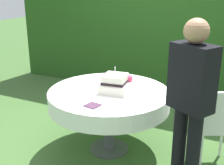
% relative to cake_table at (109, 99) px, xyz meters
% --- Properties ---
extents(ground_plane, '(20.00, 20.00, 0.00)m').
position_rel_cake_table_xyz_m(ground_plane, '(0.00, 0.00, -0.63)').
color(ground_plane, '#3D602D').
extents(foliage_hedge, '(5.65, 0.40, 2.60)m').
position_rel_cake_table_xyz_m(foliage_hedge, '(0.00, 2.15, 0.67)').
color(foliage_hedge, '#234C19').
rests_on(foliage_hedge, ground_plane).
extents(cake_table, '(1.33, 1.33, 0.72)m').
position_rel_cake_table_xyz_m(cake_table, '(0.00, 0.00, 0.00)').
color(cake_table, '#4C4C51').
rests_on(cake_table, ground_plane).
extents(wedding_cake, '(0.33, 0.35, 0.28)m').
position_rel_cake_table_xyz_m(wedding_cake, '(0.07, 0.01, 0.18)').
color(wedding_cake, silver).
rests_on(wedding_cake, cake_table).
extents(serving_plate_near, '(0.13, 0.13, 0.01)m').
position_rel_cake_table_xyz_m(serving_plate_near, '(-0.32, -0.44, 0.10)').
color(serving_plate_near, white).
rests_on(serving_plate_near, cake_table).
extents(serving_plate_far, '(0.13, 0.13, 0.01)m').
position_rel_cake_table_xyz_m(serving_plate_far, '(0.45, 0.13, 0.10)').
color(serving_plate_far, white).
rests_on(serving_plate_far, cake_table).
extents(serving_plate_left, '(0.11, 0.11, 0.01)m').
position_rel_cake_table_xyz_m(serving_plate_left, '(-0.33, -0.17, 0.10)').
color(serving_plate_left, white).
rests_on(serving_plate_left, cake_table).
extents(napkin_stack, '(0.15, 0.15, 0.01)m').
position_rel_cake_table_xyz_m(napkin_stack, '(0.04, -0.44, 0.10)').
color(napkin_stack, '#4C2D47').
rests_on(napkin_stack, cake_table).
extents(garden_chair, '(0.54, 0.54, 0.89)m').
position_rel_cake_table_xyz_m(garden_chair, '(1.14, 0.13, -0.09)').
color(garden_chair, white).
rests_on(garden_chair, ground_plane).
extents(standing_person, '(0.41, 0.35, 1.60)m').
position_rel_cake_table_xyz_m(standing_person, '(0.95, -0.40, 0.30)').
color(standing_person, black).
rests_on(standing_person, ground_plane).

